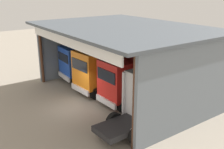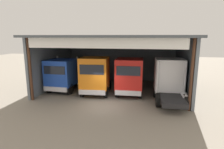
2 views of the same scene
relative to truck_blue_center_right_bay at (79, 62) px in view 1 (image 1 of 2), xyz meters
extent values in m
plane|color=gray|center=(5.09, -3.22, -1.76)|extent=(80.00, 80.00, 0.00)
cube|color=slate|center=(5.09, 6.49, 0.98)|extent=(13.73, 0.24, 5.49)
cube|color=slate|center=(-1.77, 1.63, 0.98)|extent=(0.24, 9.71, 5.49)
cube|color=slate|center=(11.96, 1.63, 0.98)|extent=(0.24, 9.71, 5.49)
cube|color=#474E55|center=(5.09, 1.22, 3.82)|extent=(14.33, 10.53, 0.20)
cylinder|color=#4C2D1E|center=(-1.52, -3.07, 0.98)|extent=(0.24, 0.24, 5.49)
cylinder|color=#4C2D1E|center=(11.71, -3.07, 0.98)|extent=(0.24, 0.24, 5.49)
cube|color=white|center=(5.09, -3.55, 3.37)|extent=(12.36, 0.12, 0.90)
cube|color=#1E47B7|center=(0.01, -0.30, 0.28)|extent=(2.63, 2.66, 2.55)
cube|color=black|center=(-0.05, -1.60, 0.73)|extent=(2.15, 0.15, 0.76)
cube|color=silver|center=(-0.05, -1.63, -1.09)|extent=(2.40, 0.26, 0.44)
cube|color=#232326|center=(0.09, 1.68, -1.06)|extent=(2.05, 3.68, 0.36)
cylinder|color=silver|center=(1.20, 1.07, 0.26)|extent=(0.18, 0.18, 3.01)
cylinder|color=silver|center=(-1.07, 1.17, 0.26)|extent=(0.18, 0.18, 3.01)
cylinder|color=silver|center=(-1.06, 1.43, -0.94)|extent=(0.61, 1.22, 0.56)
cylinder|color=black|center=(1.10, -0.86, -1.24)|extent=(0.34, 1.06, 1.04)
cylinder|color=black|center=(-1.13, -0.77, -1.24)|extent=(0.34, 1.06, 1.04)
cylinder|color=black|center=(1.20, 1.63, -1.24)|extent=(0.34, 1.06, 1.04)
cylinder|color=black|center=(-1.02, 1.72, -1.24)|extent=(0.34, 1.06, 1.04)
cube|color=orange|center=(3.60, -0.79, 0.46)|extent=(2.69, 2.46, 2.90)
cube|color=black|center=(3.68, -1.96, 0.97)|extent=(2.16, 0.21, 0.87)
cube|color=silver|center=(3.69, -1.99, -1.09)|extent=(2.42, 0.32, 0.44)
cube|color=#232326|center=(3.48, 1.11, -1.06)|extent=(2.13, 3.58, 0.36)
cylinder|color=silver|center=(4.66, 0.58, 0.14)|extent=(0.18, 0.18, 2.76)
cylinder|color=silver|center=(2.38, 0.43, 0.14)|extent=(0.18, 0.18, 2.76)
cylinder|color=silver|center=(2.36, 0.73, -0.94)|extent=(0.64, 1.24, 0.56)
cylinder|color=black|center=(4.75, -1.18, -1.24)|extent=(0.37, 1.07, 1.05)
cylinder|color=black|center=(2.52, -1.33, -1.24)|extent=(0.37, 1.07, 1.05)
cylinder|color=black|center=(4.59, 1.18, -1.24)|extent=(0.37, 1.07, 1.05)
cylinder|color=black|center=(2.36, 1.03, -1.24)|extent=(0.37, 1.07, 1.05)
cube|color=red|center=(6.83, -0.32, 0.40)|extent=(2.51, 2.54, 2.78)
cube|color=black|center=(6.86, -1.58, 0.89)|extent=(2.08, 0.11, 0.84)
cube|color=silver|center=(6.86, -1.61, -1.09)|extent=(2.33, 0.21, 0.44)
cube|color=#232326|center=(6.79, 1.53, -1.06)|extent=(1.91, 3.41, 0.36)
cylinder|color=silver|center=(7.90, 1.10, 0.21)|extent=(0.18, 0.18, 2.90)
cylinder|color=silver|center=(5.70, 1.05, 0.21)|extent=(0.18, 0.18, 2.90)
cylinder|color=silver|center=(5.69, 1.21, -0.94)|extent=(0.59, 1.21, 0.56)
cylinder|color=black|center=(7.92, -0.79, -1.24)|extent=(0.32, 1.06, 1.05)
cylinder|color=black|center=(5.77, -0.84, -1.24)|extent=(0.32, 1.06, 1.05)
cylinder|color=black|center=(7.86, 1.56, -1.24)|extent=(0.32, 1.06, 1.05)
cylinder|color=black|center=(5.71, 1.51, -1.24)|extent=(0.32, 1.06, 1.05)
cube|color=white|center=(10.37, -0.70, 0.49)|extent=(2.49, 2.24, 2.86)
cube|color=black|center=(10.33, 0.40, 0.99)|extent=(2.05, 0.13, 0.86)
cube|color=silver|center=(10.33, 0.43, -1.04)|extent=(2.29, 0.24, 0.44)
cube|color=#232326|center=(10.44, -2.67, -1.01)|extent=(1.93, 3.65, 0.36)
cylinder|color=silver|center=(9.33, -1.96, 0.35)|extent=(0.18, 0.18, 3.08)
cylinder|color=silver|center=(11.49, -1.89, 0.35)|extent=(0.18, 0.18, 3.08)
cylinder|color=silver|center=(11.51, -2.33, -0.89)|extent=(0.60, 1.22, 0.56)
cylinder|color=black|center=(9.30, -0.30, -1.19)|extent=(0.34, 1.15, 1.14)
cylinder|color=black|center=(11.41, -0.23, -1.19)|extent=(0.34, 1.15, 1.14)
cylinder|color=black|center=(9.38, -2.71, -1.19)|extent=(0.34, 1.15, 1.14)
cylinder|color=black|center=(11.49, -2.63, -1.19)|extent=(0.34, 1.15, 1.14)
cylinder|color=#194CB2|center=(0.60, 5.86, -1.30)|extent=(0.58, 0.58, 0.92)
cube|color=black|center=(1.04, 4.50, -1.26)|extent=(0.90, 0.60, 1.00)
camera|label=1|loc=(21.18, -11.24, 6.77)|focal=41.91mm
camera|label=2|loc=(8.40, -17.55, 3.86)|focal=30.21mm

